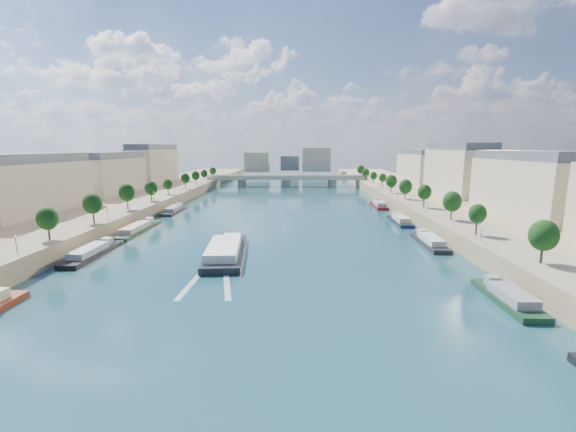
{
  "coord_description": "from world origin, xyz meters",
  "views": [
    {
      "loc": [
        7.29,
        -48.01,
        27.8
      ],
      "look_at": [
        4.25,
        78.58,
        5.0
      ],
      "focal_mm": 24.0,
      "sensor_mm": 36.0,
      "label": 1
    }
  ],
  "objects": [
    {
      "name": "pave_right",
      "position": [
        57.0,
        100.0,
        5.05
      ],
      "size": [
        14.0,
        520.0,
        0.1
      ],
      "primitive_type": "cube",
      "color": "gray",
      "rests_on": "quay_right"
    },
    {
      "name": "buildings_right",
      "position": [
        85.0,
        112.0,
        16.45
      ],
      "size": [
        16.0,
        226.0,
        23.2
      ],
      "color": "#B8AA8D",
      "rests_on": "ground"
    },
    {
      "name": "tour_barge",
      "position": [
        -11.14,
        47.43,
        1.29
      ],
      "size": [
        11.9,
        32.67,
        4.34
      ],
      "rotation": [
        0.0,
        0.0,
        0.09
      ],
      "color": "black",
      "rests_on": "ground"
    },
    {
      "name": "ground",
      "position": [
        0.0,
        100.0,
        0.0
      ],
      "size": [
        700.0,
        700.0,
        0.0
      ],
      "primitive_type": "plane",
      "color": "#0C3438",
      "rests_on": "ground"
    },
    {
      "name": "buildings_left",
      "position": [
        -85.0,
        112.0,
        16.45
      ],
      "size": [
        16.0,
        226.0,
        23.2
      ],
      "color": "#B8AA8D",
      "rests_on": "ground"
    },
    {
      "name": "lamps_left",
      "position": [
        -52.5,
        90.0,
        7.78
      ],
      "size": [
        0.36,
        200.36,
        4.28
      ],
      "color": "black",
      "rests_on": "ground"
    },
    {
      "name": "skyline",
      "position": [
        3.19,
        319.52,
        14.66
      ],
      "size": [
        79.0,
        42.0,
        22.0
      ],
      "color": "#B8AA8D",
      "rests_on": "ground"
    },
    {
      "name": "moored_barges_right",
      "position": [
        45.5,
        56.29,
        0.84
      ],
      "size": [
        5.0,
        166.48,
        3.6
      ],
      "color": "black",
      "rests_on": "ground"
    },
    {
      "name": "trees_right",
      "position": [
        55.0,
        110.0,
        10.48
      ],
      "size": [
        4.8,
        268.8,
        8.26
      ],
      "color": "#382B1E",
      "rests_on": "ground"
    },
    {
      "name": "quay_right",
      "position": [
        72.0,
        100.0,
        2.5
      ],
      "size": [
        44.0,
        520.0,
        5.0
      ],
      "primitive_type": "cube",
      "color": "#9E8460",
      "rests_on": "ground"
    },
    {
      "name": "pave_left",
      "position": [
        -57.0,
        100.0,
        5.05
      ],
      "size": [
        14.0,
        520.0,
        0.1
      ],
      "primitive_type": "cube",
      "color": "gray",
      "rests_on": "quay_left"
    },
    {
      "name": "moored_barges_left",
      "position": [
        -45.5,
        44.67,
        0.84
      ],
      "size": [
        5.0,
        159.3,
        3.6
      ],
      "color": "#1A1938",
      "rests_on": "ground"
    },
    {
      "name": "quay_left",
      "position": [
        -72.0,
        100.0,
        2.5
      ],
      "size": [
        44.0,
        520.0,
        5.0
      ],
      "primitive_type": "cube",
      "color": "#9E8460",
      "rests_on": "ground"
    },
    {
      "name": "trees_left",
      "position": [
        -55.0,
        102.0,
        10.48
      ],
      "size": [
        4.8,
        268.8,
        8.26
      ],
      "color": "#382B1E",
      "rests_on": "ground"
    },
    {
      "name": "wake",
      "position": [
        -11.14,
        30.94,
        0.02
      ],
      "size": [
        10.74,
        26.03,
        0.04
      ],
      "color": "silver",
      "rests_on": "ground"
    },
    {
      "name": "lamps_right",
      "position": [
        52.5,
        105.0,
        7.78
      ],
      "size": [
        0.36,
        200.36,
        4.28
      ],
      "color": "black",
      "rests_on": "ground"
    },
    {
      "name": "bridge",
      "position": [
        0.0,
        224.5,
        5.08
      ],
      "size": [
        112.0,
        12.0,
        8.15
      ],
      "color": "#C1B79E",
      "rests_on": "ground"
    }
  ]
}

